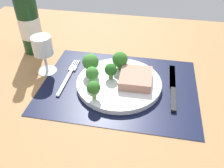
% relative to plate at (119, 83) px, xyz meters
% --- Properties ---
extents(ground_plane, '(1.40, 1.10, 0.03)m').
position_rel_plate_xyz_m(ground_plane, '(0.00, 0.00, -0.03)').
color(ground_plane, '#996D42').
extents(placemat, '(0.47, 0.35, 0.00)m').
position_rel_plate_xyz_m(placemat, '(0.00, 0.00, -0.01)').
color(placemat, black).
rests_on(placemat, ground_plane).
extents(plate, '(0.26, 0.26, 0.02)m').
position_rel_plate_xyz_m(plate, '(0.00, 0.00, 0.00)').
color(plate, silver).
rests_on(plate, placemat).
extents(steak, '(0.09, 0.10, 0.03)m').
position_rel_plate_xyz_m(steak, '(0.05, 0.01, 0.02)').
color(steak, tan).
rests_on(steak, plate).
extents(broccoli_near_steak, '(0.04, 0.04, 0.06)m').
position_rel_plate_xyz_m(broccoli_near_steak, '(-0.08, -0.02, 0.04)').
color(broccoli_near_steak, '#6B994C').
rests_on(broccoli_near_steak, plate).
extents(broccoli_back_left, '(0.04, 0.04, 0.05)m').
position_rel_plate_xyz_m(broccoli_back_left, '(-0.03, 0.01, 0.04)').
color(broccoli_back_left, '#6B994C').
rests_on(broccoli_back_left, plate).
extents(broccoli_front_edge, '(0.05, 0.05, 0.06)m').
position_rel_plate_xyz_m(broccoli_front_edge, '(-0.01, 0.07, 0.04)').
color(broccoli_front_edge, '#6B994C').
rests_on(broccoli_front_edge, plate).
extents(broccoli_center, '(0.04, 0.04, 0.05)m').
position_rel_plate_xyz_m(broccoli_center, '(-0.06, -0.09, 0.04)').
color(broccoli_center, '#6B994C').
rests_on(broccoli_center, plate).
extents(broccoli_near_fork, '(0.05, 0.05, 0.07)m').
position_rel_plate_xyz_m(broccoli_near_fork, '(-0.09, 0.02, 0.05)').
color(broccoli_near_fork, '#6B994C').
rests_on(broccoli_near_fork, plate).
extents(fork, '(0.02, 0.19, 0.01)m').
position_rel_plate_xyz_m(fork, '(-0.17, 0.01, -0.01)').
color(fork, silver).
rests_on(fork, placemat).
extents(knife, '(0.02, 0.23, 0.01)m').
position_rel_plate_xyz_m(knife, '(0.16, 0.01, -0.00)').
color(knife, black).
rests_on(knife, placemat).
extents(wine_bottle, '(0.08, 0.08, 0.30)m').
position_rel_plate_xyz_m(wine_bottle, '(-0.34, 0.15, 0.10)').
color(wine_bottle, '#143819').
rests_on(wine_bottle, ground_plane).
extents(wine_glass, '(0.06, 0.06, 0.13)m').
position_rel_plate_xyz_m(wine_glass, '(-0.25, 0.03, 0.08)').
color(wine_glass, silver).
rests_on(wine_glass, ground_plane).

